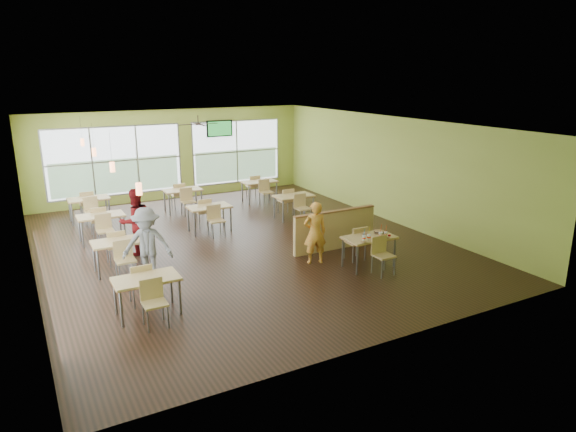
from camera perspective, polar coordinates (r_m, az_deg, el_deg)
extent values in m
plane|color=black|center=(13.89, -5.34, -3.10)|extent=(12.00, 12.00, 0.00)
plane|color=white|center=(13.21, -5.69, 10.16)|extent=(12.00, 12.00, 0.00)
cube|color=#ACBE4D|center=(19.04, -12.73, 6.68)|extent=(10.00, 0.04, 3.20)
cube|color=#ACBE4D|center=(8.48, 10.82, -4.29)|extent=(10.00, 0.04, 3.20)
cube|color=#ACBE4D|center=(12.44, -27.16, 0.65)|extent=(0.04, 12.00, 3.20)
cube|color=#ACBE4D|center=(16.05, 11.18, 5.14)|extent=(0.04, 12.00, 3.20)
cube|color=white|center=(10.52, -26.56, -2.19)|extent=(0.02, 4.50, 2.35)
cube|color=white|center=(15.39, -27.51, 2.92)|extent=(0.02, 4.50, 2.35)
cube|color=white|center=(18.59, -18.64, 5.79)|extent=(4.50, 0.02, 2.35)
cube|color=white|center=(19.85, -5.72, 7.12)|extent=(3.50, 0.02, 2.35)
cube|color=#B7BABC|center=(13.26, -26.45, -4.06)|extent=(0.04, 9.40, 0.05)
cube|color=#B7BABC|center=(19.30, -11.77, 3.07)|extent=(8.00, 0.04, 0.05)
cube|color=tan|center=(12.16, 9.02, -2.36)|extent=(1.20, 0.70, 0.04)
cube|color=brown|center=(12.17, 9.01, -2.47)|extent=(1.22, 0.71, 0.01)
cylinder|color=slate|center=(11.75, 7.70, -4.88)|extent=(0.05, 0.05, 0.71)
cylinder|color=slate|center=(12.39, 11.75, -3.98)|extent=(0.05, 0.05, 0.71)
cylinder|color=slate|center=(12.19, 6.09, -4.06)|extent=(0.05, 0.05, 0.71)
cylinder|color=slate|center=(12.81, 10.08, -3.24)|extent=(0.05, 0.05, 0.71)
cube|color=tan|center=(12.66, 7.45, -2.90)|extent=(0.42, 0.42, 0.04)
cube|color=tan|center=(12.74, 6.99, -1.72)|extent=(0.42, 0.04, 0.40)
cube|color=tan|center=(11.84, 10.58, -4.36)|extent=(0.42, 0.42, 0.04)
cube|color=tan|center=(11.63, 11.22, -3.62)|extent=(0.42, 0.04, 0.40)
cube|color=tan|center=(13.34, 5.20, -1.62)|extent=(2.40, 0.12, 1.00)
cube|color=brown|center=(13.20, 5.26, 0.53)|extent=(2.40, 0.14, 0.04)
cube|color=tan|center=(10.03, -15.49, -6.73)|extent=(1.20, 0.70, 0.04)
cube|color=brown|center=(10.04, -15.48, -6.86)|extent=(1.22, 0.71, 0.01)
cylinder|color=slate|center=(9.82, -18.02, -9.82)|extent=(0.05, 0.05, 0.71)
cylinder|color=slate|center=(10.03, -11.91, -8.80)|extent=(0.05, 0.05, 0.71)
cylinder|color=slate|center=(10.35, -18.65, -8.54)|extent=(0.05, 0.05, 0.71)
cylinder|color=slate|center=(10.55, -12.85, -7.61)|extent=(0.05, 0.05, 0.71)
cube|color=tan|center=(10.63, -16.08, -7.10)|extent=(0.42, 0.42, 0.04)
cube|color=tan|center=(10.72, -16.40, -5.66)|extent=(0.42, 0.04, 0.40)
cube|color=tan|center=(9.64, -14.58, -9.40)|extent=(0.42, 0.42, 0.04)
cube|color=tan|center=(9.38, -14.38, -8.63)|extent=(0.42, 0.04, 0.40)
cube|color=tan|center=(12.34, -18.24, -2.70)|extent=(1.20, 0.70, 0.04)
cube|color=brown|center=(12.35, -18.23, -2.81)|extent=(1.22, 0.71, 0.01)
cylinder|color=slate|center=(12.12, -20.33, -5.12)|extent=(0.05, 0.05, 0.71)
cylinder|color=slate|center=(12.29, -15.36, -4.39)|extent=(0.05, 0.05, 0.71)
cylinder|color=slate|center=(12.66, -20.74, -4.28)|extent=(0.05, 0.05, 0.71)
cylinder|color=slate|center=(12.82, -15.98, -3.59)|extent=(0.05, 0.05, 0.71)
cube|color=tan|center=(12.94, -18.60, -3.19)|extent=(0.42, 0.42, 0.04)
cube|color=tan|center=(13.06, -18.83, -2.04)|extent=(0.42, 0.04, 0.40)
cube|color=tan|center=(11.92, -17.62, -4.72)|extent=(0.42, 0.42, 0.04)
cube|color=tan|center=(11.67, -17.52, -4.00)|extent=(0.42, 0.04, 0.40)
cube|color=tan|center=(14.72, -20.09, 0.04)|extent=(1.20, 0.70, 0.04)
cube|color=brown|center=(14.72, -20.09, -0.05)|extent=(1.22, 0.71, 0.01)
cylinder|color=slate|center=(14.48, -21.87, -1.93)|extent=(0.05, 0.05, 0.71)
cylinder|color=slate|center=(14.62, -17.70, -1.36)|extent=(0.05, 0.05, 0.71)
cylinder|color=slate|center=(15.03, -22.16, -1.34)|extent=(0.05, 0.05, 0.71)
cylinder|color=slate|center=(15.17, -18.13, -0.80)|extent=(0.05, 0.05, 0.71)
cube|color=tan|center=(15.32, -20.33, -0.48)|extent=(0.42, 0.42, 0.04)
cube|color=tan|center=(15.44, -20.51, 0.48)|extent=(0.42, 0.04, 0.40)
cube|color=tan|center=(14.27, -19.64, -1.56)|extent=(0.42, 0.42, 0.04)
cube|color=tan|center=(14.03, -19.59, -0.91)|extent=(0.42, 0.04, 0.40)
cube|color=tan|center=(16.84, -21.29, 1.82)|extent=(1.20, 0.70, 0.04)
cube|color=brown|center=(16.84, -21.28, 1.73)|extent=(1.22, 0.71, 0.01)
cylinder|color=slate|center=(16.59, -22.86, 0.12)|extent=(0.05, 0.05, 0.71)
cylinder|color=slate|center=(16.72, -19.20, 0.59)|extent=(0.05, 0.05, 0.71)
cylinder|color=slate|center=(17.15, -23.08, 0.57)|extent=(0.05, 0.05, 0.71)
cylinder|color=slate|center=(17.27, -19.54, 1.03)|extent=(0.05, 0.05, 0.71)
cube|color=tan|center=(17.43, -21.46, 1.30)|extent=(0.42, 0.42, 0.04)
cube|color=tan|center=(17.57, -21.61, 2.12)|extent=(0.42, 0.04, 0.40)
cube|color=tan|center=(16.37, -20.93, 0.47)|extent=(0.42, 0.42, 0.04)
cube|color=tan|center=(16.14, -20.90, 1.07)|extent=(0.42, 0.04, 0.40)
cube|color=tan|center=(14.91, -8.76, 1.03)|extent=(1.20, 0.70, 0.04)
cube|color=brown|center=(14.92, -8.76, 0.94)|extent=(1.22, 0.71, 0.01)
cylinder|color=slate|center=(14.58, -10.30, -0.91)|extent=(0.05, 0.05, 0.71)
cylinder|color=slate|center=(14.94, -6.38, -0.35)|extent=(0.05, 0.05, 0.71)
cylinder|color=slate|center=(15.11, -11.00, -0.35)|extent=(0.05, 0.05, 0.71)
cylinder|color=slate|center=(15.46, -7.20, 0.17)|extent=(0.05, 0.05, 0.71)
cube|color=tan|center=(15.49, -9.42, 0.48)|extent=(0.42, 0.42, 0.04)
cube|color=tan|center=(15.61, -9.69, 1.42)|extent=(0.42, 0.04, 0.40)
cube|color=tan|center=(14.49, -7.97, -0.52)|extent=(0.42, 0.42, 0.04)
cube|color=tan|center=(14.26, -7.73, 0.14)|extent=(0.42, 0.04, 0.40)
cube|color=tan|center=(17.22, -11.64, 2.87)|extent=(1.20, 0.70, 0.04)
cube|color=brown|center=(17.23, -11.63, 2.79)|extent=(1.22, 0.71, 0.01)
cylinder|color=slate|center=(16.89, -13.02, 1.23)|extent=(0.05, 0.05, 0.71)
cylinder|color=slate|center=(17.20, -9.57, 1.67)|extent=(0.05, 0.05, 0.71)
cylinder|color=slate|center=(17.44, -13.55, 1.64)|extent=(0.05, 0.05, 0.71)
cylinder|color=slate|center=(17.74, -10.19, 2.07)|extent=(0.05, 0.05, 0.71)
cube|color=tan|center=(17.80, -12.12, 2.33)|extent=(0.42, 0.42, 0.04)
cube|color=tan|center=(17.93, -12.34, 3.13)|extent=(0.42, 0.04, 0.40)
cube|color=tan|center=(16.78, -11.02, 1.58)|extent=(0.42, 0.42, 0.04)
cube|color=tan|center=(16.55, -10.86, 2.18)|extent=(0.42, 0.04, 0.40)
cube|color=tan|center=(16.04, 0.66, 2.26)|extent=(1.20, 0.70, 0.04)
cube|color=brown|center=(16.05, 0.66, 2.17)|extent=(1.22, 0.71, 0.01)
cylinder|color=slate|center=(15.64, -0.55, 0.48)|extent=(0.05, 0.05, 0.71)
cylinder|color=slate|center=(16.16, 2.83, 0.96)|extent=(0.05, 0.05, 0.71)
cylinder|color=slate|center=(16.13, -1.52, 0.96)|extent=(0.05, 0.05, 0.71)
cylinder|color=slate|center=(16.64, 1.79, 1.41)|extent=(0.05, 0.05, 0.71)
cube|color=tan|center=(16.58, -0.27, 1.70)|extent=(0.42, 0.42, 0.04)
cube|color=tan|center=(16.69, -0.58, 2.57)|extent=(0.42, 0.04, 0.40)
cube|color=tan|center=(15.65, 1.64, 0.85)|extent=(0.42, 0.42, 0.04)
cube|color=tan|center=(15.44, 2.01, 1.48)|extent=(0.42, 0.04, 0.40)
cube|color=tan|center=(18.21, -3.20, 3.86)|extent=(1.20, 0.70, 0.04)
cube|color=brown|center=(18.22, -3.20, 3.78)|extent=(1.22, 0.71, 0.01)
cylinder|color=slate|center=(17.82, -4.34, 2.33)|extent=(0.05, 0.05, 0.71)
cylinder|color=slate|center=(18.27, -1.26, 2.71)|extent=(0.05, 0.05, 0.71)
cylinder|color=slate|center=(18.33, -5.09, 2.70)|extent=(0.05, 0.05, 0.71)
cylinder|color=slate|center=(18.78, -2.07, 3.06)|extent=(0.05, 0.05, 0.71)
cube|color=tan|center=(18.76, -3.91, 3.32)|extent=(0.42, 0.42, 0.04)
cube|color=tan|center=(18.88, -4.17, 4.08)|extent=(0.42, 0.04, 0.40)
cube|color=tan|center=(17.79, -2.42, 2.66)|extent=(0.42, 0.42, 0.04)
cube|color=tan|center=(17.57, -2.15, 3.23)|extent=(0.42, 0.04, 0.40)
cylinder|color=#2D2119|center=(9.45, -16.42, 5.26)|extent=(0.01, 0.01, 0.70)
cylinder|color=#DD7A48|center=(9.52, -16.24, 2.90)|extent=(0.11, 0.11, 0.22)
cylinder|color=#2D2119|center=(11.88, -19.11, 7.06)|extent=(0.01, 0.01, 0.70)
cylinder|color=#DD7A48|center=(11.94, -18.94, 5.16)|extent=(0.11, 0.11, 0.22)
cylinder|color=#2D2119|center=(14.33, -20.89, 8.24)|extent=(0.01, 0.01, 0.70)
cylinder|color=#DD7A48|center=(14.38, -20.74, 6.66)|extent=(0.11, 0.11, 0.22)
cylinder|color=#2D2119|center=(16.50, -22.02, 8.98)|extent=(0.01, 0.01, 0.70)
cylinder|color=#DD7A48|center=(16.54, -21.88, 7.61)|extent=(0.11, 0.11, 0.22)
cylinder|color=#2D2119|center=(16.02, -9.98, 10.53)|extent=(0.03, 0.03, 0.24)
cylinder|color=#2D2119|center=(16.03, -9.95, 10.03)|extent=(0.16, 0.16, 0.06)
cube|color=#2D2119|center=(16.14, -8.76, 10.12)|extent=(0.55, 0.10, 0.01)
cube|color=#2D2119|center=(16.36, -10.36, 10.12)|extent=(0.10, 0.55, 0.01)
cube|color=#2D2119|center=(15.92, -11.16, 9.93)|extent=(0.55, 0.10, 0.01)
cube|color=#2D2119|center=(15.70, -9.53, 9.93)|extent=(0.10, 0.55, 0.01)
cube|color=black|center=(19.40, -7.63, 9.62)|extent=(1.00, 0.06, 0.60)
cube|color=green|center=(19.37, -7.59, 9.61)|extent=(0.90, 0.01, 0.52)
imported|color=orange|center=(12.26, 3.02, -1.87)|extent=(0.64, 0.51, 1.52)
imported|color=#5E0C0E|center=(13.39, -16.57, -0.61)|extent=(0.92, 0.77, 1.69)
imported|color=slate|center=(11.60, -15.38, -3.09)|extent=(1.24, 1.01, 1.67)
cone|color=white|center=(11.84, 8.45, -2.45)|extent=(0.08, 0.08, 0.11)
cylinder|color=red|center=(11.84, 8.45, -2.44)|extent=(0.08, 0.08, 0.03)
cylinder|color=white|center=(11.82, 8.46, -2.18)|extent=(0.08, 0.08, 0.01)
cylinder|color=#169CE8|center=(11.79, 8.47, -1.75)|extent=(0.02, 0.05, 0.20)
cone|color=white|center=(11.90, 8.98, -2.34)|extent=(0.09, 0.09, 0.12)
cylinder|color=red|center=(11.90, 8.98, -2.33)|extent=(0.09, 0.09, 0.04)
cylinder|color=white|center=(11.88, 9.00, -2.03)|extent=(0.10, 0.10, 0.01)
cylinder|color=yellow|center=(11.84, 9.02, -1.53)|extent=(0.01, 0.06, 0.23)
cone|color=white|center=(12.09, 10.25, -2.11)|extent=(0.09, 0.09, 0.13)
cylinder|color=red|center=(12.09, 10.25, -2.10)|extent=(0.09, 0.09, 0.04)
cylinder|color=white|center=(12.07, 10.26, -1.80)|extent=(0.10, 0.10, 0.01)
cylinder|color=red|center=(12.04, 10.29, -1.30)|extent=(0.02, 0.06, 0.23)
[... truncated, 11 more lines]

